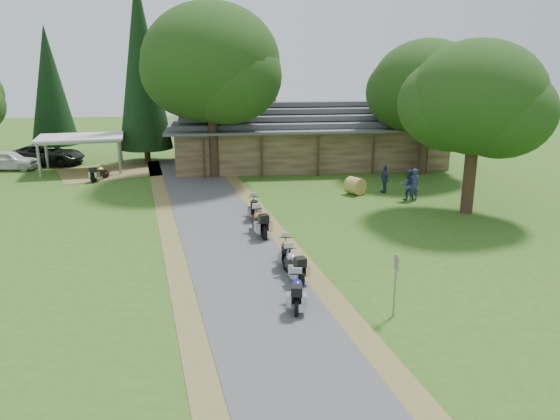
{
  "coord_description": "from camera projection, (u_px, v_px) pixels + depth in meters",
  "views": [
    {
      "loc": [
        -1.28,
        -17.96,
        8.4
      ],
      "look_at": [
        1.58,
        5.49,
        1.6
      ],
      "focal_mm": 35.0,
      "sensor_mm": 36.0,
      "label": 1
    }
  ],
  "objects": [
    {
      "name": "ground",
      "position": [
        255.0,
        296.0,
        19.6
      ],
      "size": [
        120.0,
        120.0,
        0.0
      ],
      "primitive_type": "plane",
      "color": "#335518",
      "rests_on": "ground"
    },
    {
      "name": "driveway",
      "position": [
        236.0,
        257.0,
        23.36
      ],
      "size": [
        51.95,
        51.95,
        0.0
      ],
      "primitive_type": "plane",
      "rotation": [
        0.0,
        0.0,
        0.14
      ],
      "color": "#434346",
      "rests_on": "ground"
    },
    {
      "name": "lodge",
      "position": [
        307.0,
        133.0,
        42.52
      ],
      "size": [
        21.4,
        9.4,
        4.9
      ],
      "primitive_type": null,
      "color": "brown",
      "rests_on": "ground"
    },
    {
      "name": "carport",
      "position": [
        82.0,
        154.0,
        40.04
      ],
      "size": [
        6.46,
        4.73,
        2.6
      ],
      "primitive_type": null,
      "rotation": [
        0.0,
        0.0,
        0.13
      ],
      "color": "silver",
      "rests_on": "ground"
    },
    {
      "name": "car_white_sedan",
      "position": [
        9.0,
        158.0,
        40.64
      ],
      "size": [
        2.91,
        5.65,
        1.8
      ],
      "primitive_type": "imported",
      "rotation": [
        0.0,
        0.0,
        1.45
      ],
      "color": "white",
      "rests_on": "ground"
    },
    {
      "name": "car_dark_suv",
      "position": [
        46.0,
        150.0,
        42.45
      ],
      "size": [
        3.84,
        6.59,
        2.37
      ],
      "primitive_type": "imported",
      "rotation": [
        0.0,
        0.0,
        1.37
      ],
      "color": "black",
      "rests_on": "ground"
    },
    {
      "name": "motorcycle_row_a",
      "position": [
        297.0,
        290.0,
        18.63
      ],
      "size": [
        0.86,
        1.84,
        1.21
      ],
      "primitive_type": null,
      "rotation": [
        0.0,
        0.0,
        1.41
      ],
      "color": "#211C99",
      "rests_on": "ground"
    },
    {
      "name": "motorcycle_row_b",
      "position": [
        293.0,
        263.0,
        20.95
      ],
      "size": [
        0.98,
        1.96,
        1.28
      ],
      "primitive_type": null,
      "rotation": [
        0.0,
        0.0,
        1.78
      ],
      "color": "#A4A5AB",
      "rests_on": "ground"
    },
    {
      "name": "motorcycle_row_c",
      "position": [
        286.0,
        250.0,
        22.48
      ],
      "size": [
        0.76,
        1.79,
        1.19
      ],
      "primitive_type": null,
      "rotation": [
        0.0,
        0.0,
        1.45
      ],
      "color": "#C2891C",
      "rests_on": "ground"
    },
    {
      "name": "motorcycle_row_d",
      "position": [
        259.0,
        221.0,
        26.05
      ],
      "size": [
        1.01,
        2.11,
        1.39
      ],
      "primitive_type": null,
      "rotation": [
        0.0,
        0.0,
        1.75
      ],
      "color": "orange",
      "rests_on": "ground"
    },
    {
      "name": "motorcycle_row_e",
      "position": [
        254.0,
        206.0,
        28.8
      ],
      "size": [
        0.67,
        1.83,
        1.24
      ],
      "primitive_type": null,
      "rotation": [
        0.0,
        0.0,
        1.53
      ],
      "color": "black",
      "rests_on": "ground"
    },
    {
      "name": "motorcycle_carport_a",
      "position": [
        99.0,
        172.0,
        37.33
      ],
      "size": [
        1.22,
        1.76,
        1.15
      ],
      "primitive_type": null,
      "rotation": [
        0.0,
        0.0,
        1.13
      ],
      "color": "gold",
      "rests_on": "ground"
    },
    {
      "name": "person_a",
      "position": [
        414.0,
        182.0,
        32.12
      ],
      "size": [
        0.69,
        0.54,
        2.24
      ],
      "primitive_type": "imported",
      "rotation": [
        0.0,
        0.0,
        3.28
      ],
      "color": "navy",
      "rests_on": "ground"
    },
    {
      "name": "person_b",
      "position": [
        408.0,
        182.0,
        32.22
      ],
      "size": [
        0.63,
        0.47,
        2.15
      ],
      "primitive_type": "imported",
      "rotation": [
        0.0,
        0.0,
        3.1
      ],
      "color": "navy",
      "rests_on": "ground"
    },
    {
      "name": "person_c",
      "position": [
        385.0,
        177.0,
        33.91
      ],
      "size": [
        0.46,
        0.61,
        2.04
      ],
      "primitive_type": "imported",
      "rotation": [
        0.0,
        0.0,
        4.79
      ],
      "color": "navy",
      "rests_on": "ground"
    },
    {
      "name": "hay_bale",
      "position": [
        355.0,
        186.0,
        33.63
      ],
      "size": [
        1.41,
        1.39,
        1.06
      ],
      "primitive_type": "cylinder",
      "rotation": [
        1.57,
        0.0,
        0.57
      ],
      "color": "#A9833E",
      "rests_on": "ground"
    },
    {
      "name": "sign_post",
      "position": [
        395.0,
        286.0,
        17.8
      ],
      "size": [
        0.39,
        0.07,
        2.18
      ],
      "primitive_type": null,
      "color": "gray",
      "rests_on": "ground"
    },
    {
      "name": "oak_lodge_left",
      "position": [
        212.0,
        85.0,
        36.84
      ],
      "size": [
        9.32,
        9.32,
        12.62
      ],
      "primitive_type": null,
      "color": "#193510",
      "rests_on": "ground"
    },
    {
      "name": "oak_lodge_right",
      "position": [
        426.0,
        104.0,
        38.06
      ],
      "size": [
        7.71,
        7.71,
        9.93
      ],
      "primitive_type": null,
      "color": "#193510",
      "rests_on": "ground"
    },
    {
      "name": "oak_driveway",
      "position": [
        475.0,
        121.0,
        28.5
      ],
      "size": [
        6.99,
        6.99,
        10.02
      ],
      "primitive_type": null,
      "color": "#193510",
      "rests_on": "ground"
    },
    {
      "name": "cedar_near",
      "position": [
        142.0,
        70.0,
        41.94
      ],
      "size": [
        4.16,
        4.16,
        14.32
      ],
      "primitive_type": "cone",
      "color": "black",
      "rests_on": "ground"
    },
    {
      "name": "cedar_far",
      "position": [
        51.0,
        92.0,
        44.87
      ],
      "size": [
        3.83,
        3.83,
        10.68
      ],
      "primitive_type": "cone",
      "color": "black",
      "rests_on": "ground"
    }
  ]
}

